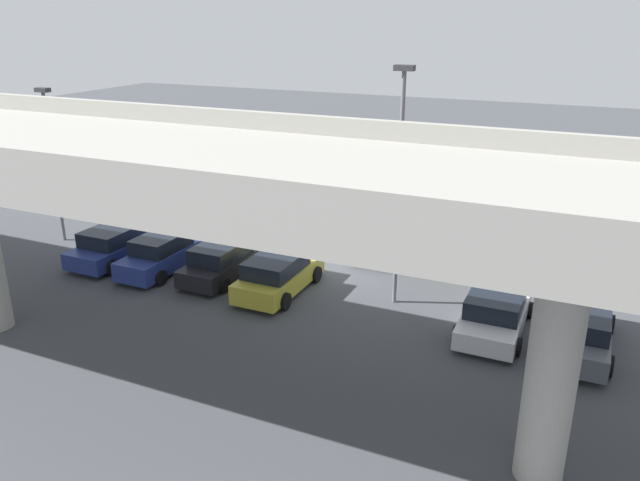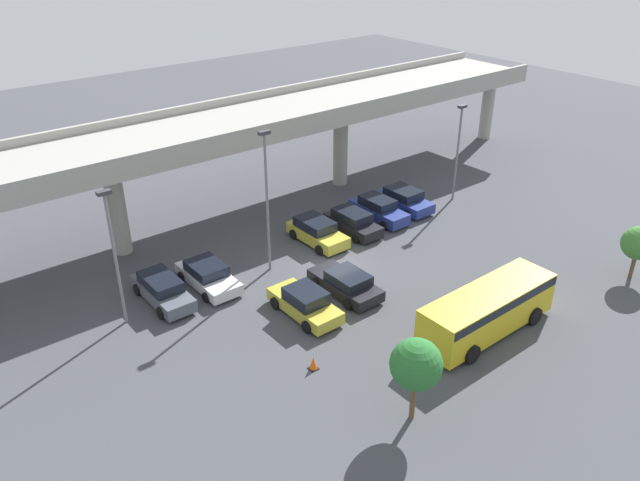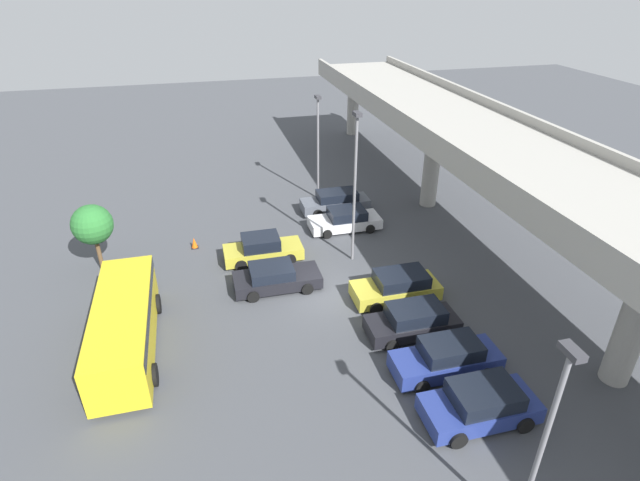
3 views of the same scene
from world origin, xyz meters
name	(u,v)px [view 1 (image 1 of 3)]	position (x,y,z in m)	size (l,w,h in m)	color
ground_plane	(347,266)	(0.00, 0.00, 0.00)	(119.13, 119.13, 0.00)	#424449
highway_overpass	(201,178)	(0.00, 10.50, 6.45)	(56.76, 7.36, 7.71)	#9E9B93
parked_car_0	(582,328)	(-9.84, 3.53, 0.74)	(2.04, 4.87, 1.53)	#515660
parked_car_1	(495,313)	(-7.00, 3.39, 0.67)	(2.24, 4.75, 1.44)	silver
parked_car_2	(458,246)	(-4.34, -2.59, 0.73)	(2.15, 4.66, 1.59)	gold
parked_car_3	(389,239)	(-1.18, -2.35, 0.66)	(2.24, 4.72, 1.41)	black
parked_car_4	(278,274)	(1.46, 3.67, 0.76)	(2.18, 4.58, 1.58)	gold
parked_car_5	(222,261)	(4.32, 3.33, 0.74)	(2.07, 4.41, 1.54)	black
parked_car_6	(164,253)	(7.09, 3.68, 0.76)	(2.01, 4.73, 1.62)	navy
parked_car_7	(115,245)	(9.77, 3.75, 0.76)	(2.25, 4.48, 1.58)	navy
shuttle_bus	(377,178)	(2.12, -9.80, 1.50)	(8.40, 2.73, 2.48)	gold
lamp_post_near_aisle	(52,153)	(14.03, 2.64, 4.37)	(0.70, 0.35, 7.39)	slate
lamp_post_mid_lot	(400,172)	(-3.08, 2.65, 5.16)	(0.70, 0.35, 8.92)	slate
tree_front_left	(519,159)	(-5.54, -11.84, 2.95)	(2.26, 2.26, 4.09)	brown
tree_front_centre	(228,143)	(13.50, -11.83, 2.33)	(2.03, 2.03, 3.36)	brown
traffic_cone	(526,235)	(-6.86, -6.55, 0.33)	(0.44, 0.44, 0.70)	black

